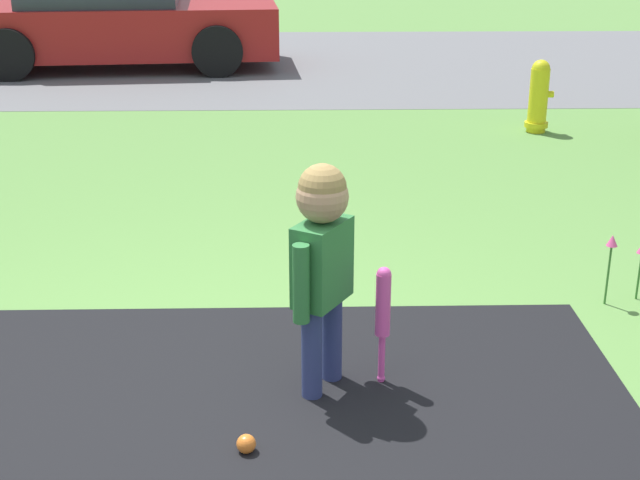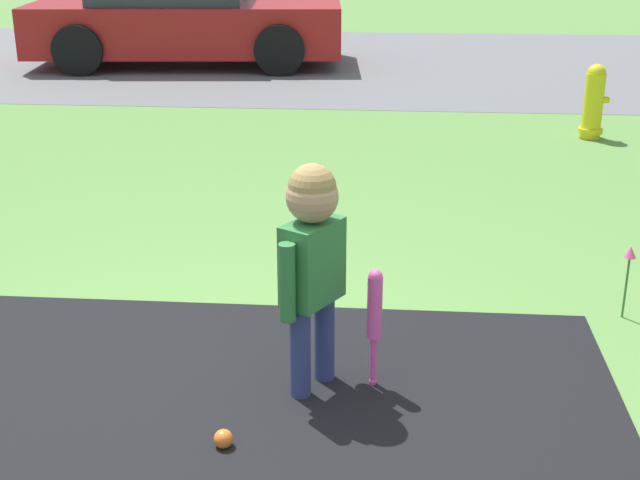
% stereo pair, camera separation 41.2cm
% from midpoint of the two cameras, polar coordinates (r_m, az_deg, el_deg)
% --- Properties ---
extents(ground_plane, '(60.00, 60.00, 0.00)m').
position_cam_midpoint_polar(ground_plane, '(3.97, -5.03, -10.28)').
color(ground_plane, '#5B8C42').
extents(street_strip, '(40.00, 6.00, 0.01)m').
position_cam_midpoint_polar(street_strip, '(12.41, 1.79, 11.33)').
color(street_strip, slate).
rests_on(street_strip, ground).
extents(child, '(0.28, 0.37, 1.04)m').
position_cam_midpoint_polar(child, '(3.77, 2.64, -0.52)').
color(child, navy).
rests_on(child, ground).
extents(baseball_bat, '(0.07, 0.07, 0.56)m').
position_cam_midpoint_polar(baseball_bat, '(3.93, 6.53, -4.64)').
color(baseball_bat, '#E54CA5').
rests_on(baseball_bat, ground).
extents(sports_ball, '(0.08, 0.08, 0.08)m').
position_cam_midpoint_polar(sports_ball, '(3.64, -2.92, -12.68)').
color(sports_ball, orange).
rests_on(sports_ball, ground).
extents(fire_hydrant, '(0.25, 0.22, 0.68)m').
position_cam_midpoint_polar(fire_hydrant, '(8.65, 18.45, 8.34)').
color(fire_hydrant, yellow).
rests_on(fire_hydrant, ground).
extents(parked_car, '(4.18, 2.11, 1.29)m').
position_cam_midpoint_polar(parked_car, '(12.24, -7.78, 13.91)').
color(parked_car, maroon).
rests_on(parked_car, ground).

